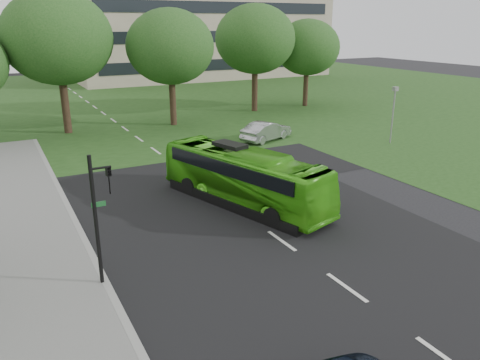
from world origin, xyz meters
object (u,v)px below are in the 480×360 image
Objects in this scene: tree_park_d at (255,39)px; bus at (244,177)px; camera_pole at (394,107)px; tree_park_e at (307,47)px; sedan at (266,131)px; tree_park_b at (57,38)px; tree_park_c at (170,47)px; traffic_light at (99,211)px.

tree_park_d reaches higher than bus.
tree_park_e is at bearing 86.79° from camera_pole.
sedan is at bearing -135.93° from tree_park_e.
tree_park_b is 1.13× the size of tree_park_c.
tree_park_d is 33.75m from traffic_light.
tree_park_e is at bearing 3.72° from tree_park_b.
bus is 13.07m from sedan.
traffic_light is at bearing -135.82° from tree_park_e.
traffic_light is (-2.65, -24.73, -4.62)m from tree_park_b.
camera_pole is (20.40, -14.73, -4.67)m from tree_park_b.
bus is (5.06, -20.29, -5.97)m from tree_park_b.
tree_park_c is 1.09× the size of tree_park_e.
tree_park_c is at bearing -7.06° from tree_park_b.
tree_park_d is 1.16× the size of tree_park_e.
tree_park_e is at bearing -66.37° from sedan.
tree_park_d reaches higher than camera_pole.
tree_park_b is 2.47× the size of sedan.
tree_park_d reaches higher than sedan.
sedan is (4.14, -8.66, -5.82)m from tree_park_c.
tree_park_b is 2.64× the size of camera_pole.
tree_park_d reaches higher than tree_park_e.
sedan is (12.74, -9.73, -6.60)m from tree_park_b.
tree_park_b reaches higher than camera_pole.
tree_park_c is 9.91m from tree_park_d.
traffic_light is (-20.81, -26.23, -4.22)m from tree_park_d.
tree_park_e is 29.59m from bus.
tree_park_b is at bearing 154.83° from camera_pole.
camera_pole reaches higher than bus.
tree_park_e reaches higher than bus.
camera_pole is at bearing 5.80° from traffic_light.
bus is (-19.37, -21.88, -4.67)m from tree_park_e.
tree_park_b is 2.36× the size of traffic_light.
bus is at bearing -76.00° from tree_park_b.
traffic_light is 1.12× the size of camera_pole.
tree_park_c reaches higher than tree_park_e.
tree_park_c reaches higher than sedan.
tree_park_d is (18.16, 1.50, -0.40)m from tree_park_b.
tree_park_d is 16.93m from camera_pole.
tree_park_b is 21.74m from bus.
camera_pole reaches higher than sedan.
tree_park_e is at bearing 9.52° from tree_park_c.
tree_park_b reaches higher than sedan.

